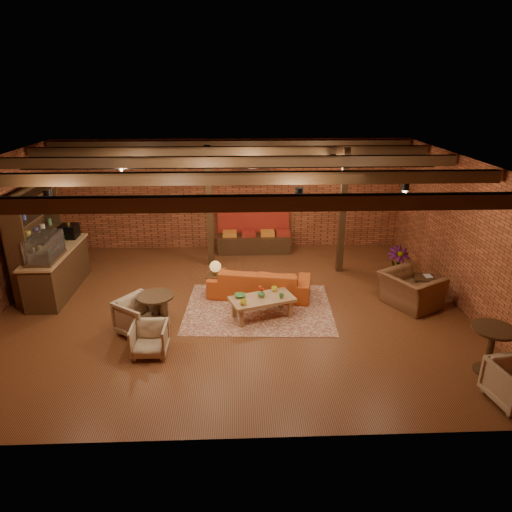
{
  "coord_description": "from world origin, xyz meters",
  "views": [
    {
      "loc": [
        0.16,
        -9.06,
        4.68
      ],
      "look_at": [
        0.53,
        0.2,
        1.13
      ],
      "focal_mm": 32.0,
      "sensor_mm": 36.0,
      "label": 1
    }
  ],
  "objects_px": {
    "armchair_b": "(149,338)",
    "side_table_book": "(424,278)",
    "side_table_lamp": "(215,269)",
    "armchair_a": "(141,314)",
    "armchair_right": "(411,285)",
    "round_table_right": "(491,343)",
    "round_table_left": "(156,306)",
    "sofa": "(260,282)",
    "plant_tall": "(401,228)",
    "coffee_table": "(261,300)"
  },
  "relations": [
    {
      "from": "side_table_book",
      "to": "round_table_right",
      "type": "xyz_separation_m",
      "value": [
        0.0,
        -2.92,
        0.09
      ]
    },
    {
      "from": "side_table_lamp",
      "to": "side_table_book",
      "type": "bearing_deg",
      "value": -4.0
    },
    {
      "from": "sofa",
      "to": "armchair_b",
      "type": "bearing_deg",
      "value": 58.84
    },
    {
      "from": "side_table_lamp",
      "to": "armchair_b",
      "type": "relative_size",
      "value": 1.28
    },
    {
      "from": "side_table_book",
      "to": "round_table_right",
      "type": "relative_size",
      "value": 0.65
    },
    {
      "from": "armchair_b",
      "to": "plant_tall",
      "type": "bearing_deg",
      "value": 27.2
    },
    {
      "from": "side_table_lamp",
      "to": "round_table_left",
      "type": "distance_m",
      "value": 1.95
    },
    {
      "from": "sofa",
      "to": "round_table_right",
      "type": "bearing_deg",
      "value": 150.93
    },
    {
      "from": "side_table_book",
      "to": "round_table_right",
      "type": "bearing_deg",
      "value": -90.0
    },
    {
      "from": "coffee_table",
      "to": "round_table_right",
      "type": "relative_size",
      "value": 1.73
    },
    {
      "from": "side_table_lamp",
      "to": "round_table_right",
      "type": "xyz_separation_m",
      "value": [
        4.79,
        -3.26,
        -0.07
      ]
    },
    {
      "from": "sofa",
      "to": "side_table_book",
      "type": "height_order",
      "value": "sofa"
    },
    {
      "from": "round_table_left",
      "to": "armchair_a",
      "type": "xyz_separation_m",
      "value": [
        -0.28,
        -0.13,
        -0.1
      ]
    },
    {
      "from": "coffee_table",
      "to": "round_table_right",
      "type": "xyz_separation_m",
      "value": [
        3.78,
        -2.09,
        0.16
      ]
    },
    {
      "from": "coffee_table",
      "to": "side_table_book",
      "type": "relative_size",
      "value": 2.65
    },
    {
      "from": "round_table_left",
      "to": "armchair_b",
      "type": "height_order",
      "value": "round_table_left"
    },
    {
      "from": "side_table_lamp",
      "to": "round_table_left",
      "type": "bearing_deg",
      "value": -124.89
    },
    {
      "from": "armchair_b",
      "to": "side_table_book",
      "type": "bearing_deg",
      "value": 20.35
    },
    {
      "from": "side_table_lamp",
      "to": "armchair_b",
      "type": "height_order",
      "value": "side_table_lamp"
    },
    {
      "from": "coffee_table",
      "to": "round_table_left",
      "type": "distance_m",
      "value": 2.16
    },
    {
      "from": "side_table_lamp",
      "to": "armchair_b",
      "type": "distance_m",
      "value": 2.72
    },
    {
      "from": "coffee_table",
      "to": "armchair_a",
      "type": "bearing_deg",
      "value": -166.87
    },
    {
      "from": "side_table_book",
      "to": "round_table_right",
      "type": "height_order",
      "value": "round_table_right"
    },
    {
      "from": "round_table_left",
      "to": "side_table_book",
      "type": "xyz_separation_m",
      "value": [
        5.9,
        1.26,
        -0.04
      ]
    },
    {
      "from": "sofa",
      "to": "round_table_left",
      "type": "xyz_separation_m",
      "value": [
        -2.13,
        -1.48,
        0.17
      ]
    },
    {
      "from": "side_table_lamp",
      "to": "armchair_right",
      "type": "bearing_deg",
      "value": -9.97
    },
    {
      "from": "round_table_left",
      "to": "plant_tall",
      "type": "height_order",
      "value": "plant_tall"
    },
    {
      "from": "side_table_lamp",
      "to": "armchair_a",
      "type": "xyz_separation_m",
      "value": [
        -1.39,
        -1.72,
        -0.23
      ]
    },
    {
      "from": "round_table_left",
      "to": "armchair_b",
      "type": "bearing_deg",
      "value": -89.43
    },
    {
      "from": "side_table_lamp",
      "to": "plant_tall",
      "type": "xyz_separation_m",
      "value": [
        4.35,
        0.28,
        0.85
      ]
    },
    {
      "from": "coffee_table",
      "to": "armchair_a",
      "type": "height_order",
      "value": "armchair_a"
    },
    {
      "from": "side_table_lamp",
      "to": "round_table_right",
      "type": "height_order",
      "value": "round_table_right"
    },
    {
      "from": "armchair_a",
      "to": "armchair_b",
      "type": "xyz_separation_m",
      "value": [
        0.29,
        -0.74,
        -0.08
      ]
    },
    {
      "from": "coffee_table",
      "to": "side_table_book",
      "type": "bearing_deg",
      "value": 12.4
    },
    {
      "from": "armchair_right",
      "to": "round_table_right",
      "type": "bearing_deg",
      "value": 161.55
    },
    {
      "from": "round_table_right",
      "to": "side_table_lamp",
      "type": "bearing_deg",
      "value": 145.74
    },
    {
      "from": "round_table_left",
      "to": "armchair_a",
      "type": "height_order",
      "value": "armchair_a"
    },
    {
      "from": "plant_tall",
      "to": "round_table_left",
      "type": "bearing_deg",
      "value": -161.05
    },
    {
      "from": "round_table_right",
      "to": "sofa",
      "type": "bearing_deg",
      "value": 140.14
    },
    {
      "from": "armchair_right",
      "to": "plant_tall",
      "type": "bearing_deg",
      "value": -30.09
    },
    {
      "from": "armchair_a",
      "to": "round_table_right",
      "type": "relative_size",
      "value": 0.97
    },
    {
      "from": "armchair_b",
      "to": "armchair_right",
      "type": "bearing_deg",
      "value": 17.89
    },
    {
      "from": "coffee_table",
      "to": "round_table_right",
      "type": "bearing_deg",
      "value": -28.97
    },
    {
      "from": "round_table_left",
      "to": "armchair_b",
      "type": "xyz_separation_m",
      "value": [
        0.01,
        -0.88,
        -0.19
      ]
    },
    {
      "from": "armchair_a",
      "to": "round_table_right",
      "type": "bearing_deg",
      "value": -67.77
    },
    {
      "from": "side_table_lamp",
      "to": "armchair_a",
      "type": "height_order",
      "value": "side_table_lamp"
    },
    {
      "from": "side_table_lamp",
      "to": "armchair_a",
      "type": "bearing_deg",
      "value": -128.83
    },
    {
      "from": "armchair_b",
      "to": "round_table_right",
      "type": "height_order",
      "value": "round_table_right"
    },
    {
      "from": "armchair_a",
      "to": "armchair_b",
      "type": "relative_size",
      "value": 1.26
    },
    {
      "from": "plant_tall",
      "to": "side_table_book",
      "type": "bearing_deg",
      "value": -54.77
    }
  ]
}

